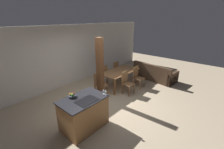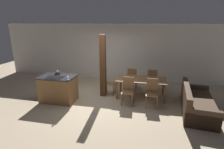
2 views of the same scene
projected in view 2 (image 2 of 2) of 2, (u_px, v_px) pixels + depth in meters
name	position (u px, v px, depth m)	size (l,w,h in m)	color
ground_plane	(95.00, 99.00, 6.54)	(16.00, 16.00, 0.00)	tan
wall_back	(111.00, 52.00, 8.57)	(11.20, 0.08, 2.70)	silver
kitchen_island	(59.00, 88.00, 6.32)	(1.25, 0.83, 0.94)	olive
fruit_bowl	(58.00, 72.00, 6.46)	(0.22, 0.22, 0.12)	#383D47
wine_glass_near	(67.00, 77.00, 5.72)	(0.07, 0.07, 0.15)	silver
wine_glass_middle	(68.00, 76.00, 5.80)	(0.07, 0.07, 0.15)	silver
dining_table	(141.00, 81.00, 6.61)	(1.83, 0.92, 0.72)	brown
dining_chair_near_left	(128.00, 90.00, 6.09)	(0.40, 0.40, 0.95)	brown
dining_chair_near_right	(152.00, 92.00, 5.92)	(0.40, 0.40, 0.95)	brown
dining_chair_far_left	(132.00, 78.00, 7.37)	(0.40, 0.40, 0.95)	brown
dining_chair_far_right	(152.00, 80.00, 7.20)	(0.40, 0.40, 0.95)	brown
dining_chair_head_end	(108.00, 82.00, 6.91)	(0.40, 0.40, 0.95)	brown
couch	(196.00, 104.00, 5.55)	(1.11, 2.18, 0.82)	#473323
timber_post	(103.00, 66.00, 6.57)	(0.21, 0.21, 2.36)	#4C2D19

